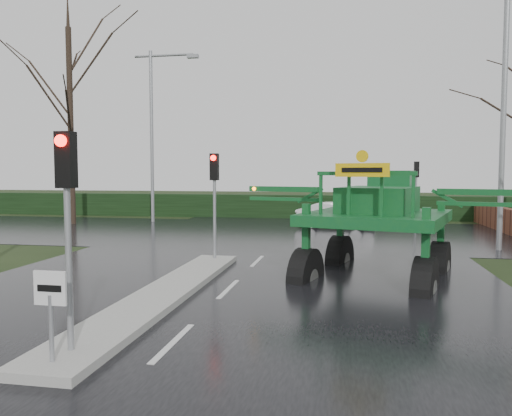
% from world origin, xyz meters
% --- Properties ---
extents(ground, '(140.00, 140.00, 0.00)m').
position_xyz_m(ground, '(0.00, 0.00, 0.00)').
color(ground, black).
rests_on(ground, ground).
extents(road_main, '(14.00, 80.00, 0.02)m').
position_xyz_m(road_main, '(0.00, 10.00, 0.00)').
color(road_main, black).
rests_on(road_main, ground).
extents(road_cross, '(80.00, 12.00, 0.02)m').
position_xyz_m(road_cross, '(0.00, 16.00, 0.01)').
color(road_cross, black).
rests_on(road_cross, ground).
extents(median_island, '(1.20, 10.00, 0.16)m').
position_xyz_m(median_island, '(-1.30, 3.00, 0.09)').
color(median_island, gray).
rests_on(median_island, ground).
extents(hedge_row, '(44.00, 0.90, 1.50)m').
position_xyz_m(hedge_row, '(0.00, 24.00, 0.75)').
color(hedge_row, black).
rests_on(hedge_row, ground).
extents(keep_left_sign, '(0.50, 0.07, 1.35)m').
position_xyz_m(keep_left_sign, '(-1.30, -1.50, 1.06)').
color(keep_left_sign, gray).
rests_on(keep_left_sign, ground).
extents(traffic_signal_near, '(0.26, 0.33, 3.52)m').
position_xyz_m(traffic_signal_near, '(-1.30, -1.01, 2.59)').
color(traffic_signal_near, gray).
rests_on(traffic_signal_near, ground).
extents(traffic_signal_mid, '(0.26, 0.33, 3.52)m').
position_xyz_m(traffic_signal_mid, '(-1.30, 7.49, 2.59)').
color(traffic_signal_mid, gray).
rests_on(traffic_signal_mid, ground).
extents(traffic_signal_far, '(0.26, 0.33, 3.52)m').
position_xyz_m(traffic_signal_far, '(6.50, 20.01, 2.59)').
color(traffic_signal_far, gray).
rests_on(traffic_signal_far, ground).
extents(street_light_right, '(3.85, 0.30, 10.00)m').
position_xyz_m(street_light_right, '(8.19, 12.00, 5.99)').
color(street_light_right, gray).
rests_on(street_light_right, ground).
extents(street_light_left_far, '(3.85, 0.30, 10.00)m').
position_xyz_m(street_light_left_far, '(-8.19, 20.00, 5.99)').
color(street_light_left_far, gray).
rests_on(street_light_left_far, ground).
extents(tree_left_far, '(7.70, 7.70, 13.26)m').
position_xyz_m(tree_left_far, '(-12.50, 18.00, 7.15)').
color(tree_left_far, black).
rests_on(tree_left_far, ground).
extents(crop_sprayer, '(7.51, 5.65, 4.35)m').
position_xyz_m(crop_sprayer, '(1.85, 5.77, 2.06)').
color(crop_sprayer, black).
rests_on(crop_sprayer, ground).
extents(white_sedan, '(4.20, 1.91, 1.34)m').
position_xyz_m(white_sedan, '(2.25, 18.53, 0.00)').
color(white_sedan, silver).
rests_on(white_sedan, ground).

